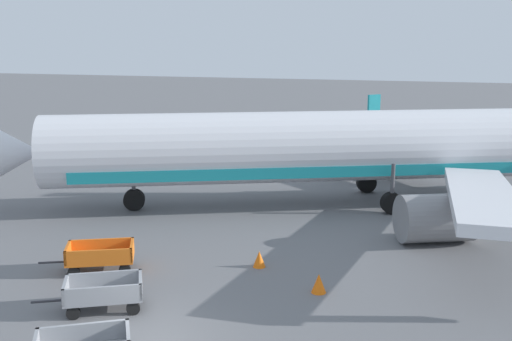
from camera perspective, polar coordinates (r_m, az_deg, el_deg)
The scene contains 6 objects.
ground_plane at distance 19.31m, azimuth -10.32°, elevation -15.21°, with size 220.00×220.00×0.00m, color slate.
airplane at distance 33.15m, azimuth 8.95°, elevation 2.12°, with size 35.99×29.40×11.34m.
baggage_cart_second_in_row at distance 21.32m, azimuth -13.88°, elevation -10.85°, with size 3.51×2.37×1.07m.
baggage_cart_third_in_row at distance 24.64m, azimuth -14.17°, elevation -7.63°, with size 3.54×2.30×1.07m.
traffic_cone_near_plane at distance 22.20m, azimuth 5.80°, elevation -10.29°, with size 0.53×0.53×0.69m, color orange.
traffic_cone_mid_apron at distance 24.39m, azimuth 0.30°, elevation -8.14°, with size 0.49×0.49×0.65m, color orange.
Camera 1 is at (7.81, -15.26, 8.88)m, focal length 43.45 mm.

